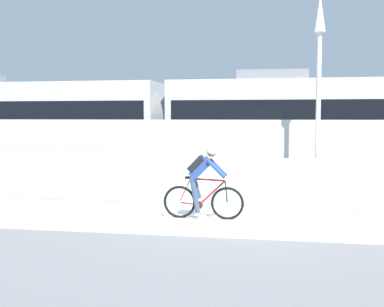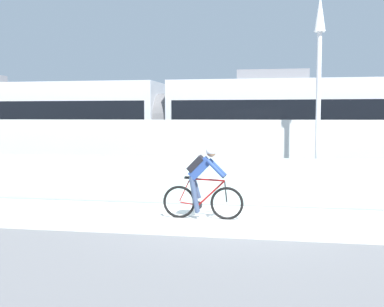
{
  "view_description": "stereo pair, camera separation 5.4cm",
  "coord_description": "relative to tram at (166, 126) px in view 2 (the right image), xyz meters",
  "views": [
    {
      "loc": [
        1.02,
        -10.46,
        2.22
      ],
      "look_at": [
        -1.27,
        2.35,
        1.25
      ],
      "focal_mm": 46.12,
      "sensor_mm": 36.0,
      "label": 1
    },
    {
      "loc": [
        1.08,
        -10.45,
        2.22
      ],
      "look_at": [
        -1.27,
        2.35,
        1.25
      ],
      "focal_mm": 46.12,
      "sensor_mm": 36.0,
      "label": 2
    }
  ],
  "objects": [
    {
      "name": "ground_plane",
      "position": [
        3.04,
        -6.85,
        -1.89
      ],
      "size": [
        200.0,
        200.0,
        0.0
      ],
      "primitive_type": "plane",
      "color": "slate"
    },
    {
      "name": "bike_path_deck",
      "position": [
        3.04,
        -6.85,
        -1.89
      ],
      "size": [
        32.0,
        3.2,
        0.01
      ],
      "primitive_type": "cube",
      "color": "silver",
      "rests_on": "ground"
    },
    {
      "name": "glass_parapet",
      "position": [
        3.04,
        -5.0,
        -1.29
      ],
      "size": [
        32.0,
        0.05,
        1.2
      ],
      "primitive_type": "cube",
      "color": "silver",
      "rests_on": "ground"
    },
    {
      "name": "concrete_barrier_wall",
      "position": [
        3.04,
        -3.2,
        -0.82
      ],
      "size": [
        32.0,
        0.36,
        2.14
      ],
      "primitive_type": "cube",
      "color": "silver",
      "rests_on": "ground"
    },
    {
      "name": "tram_rail_near",
      "position": [
        3.04,
        -0.72,
        -1.89
      ],
      "size": [
        32.0,
        0.08,
        0.01
      ],
      "primitive_type": "cube",
      "color": "#595654",
      "rests_on": "ground"
    },
    {
      "name": "tram_rail_far",
      "position": [
        3.04,
        0.72,
        -1.89
      ],
      "size": [
        32.0,
        0.08,
        0.01
      ],
      "primitive_type": "cube",
      "color": "#595654",
      "rests_on": "ground"
    },
    {
      "name": "tram",
      "position": [
        0.0,
        0.0,
        0.0
      ],
      "size": [
        22.56,
        2.54,
        3.81
      ],
      "color": "silver",
      "rests_on": "ground"
    },
    {
      "name": "cyclist_on_bike",
      "position": [
        2.43,
        -6.85,
        -1.09
      ],
      "size": [
        1.77,
        0.58,
        1.61
      ],
      "color": "black",
      "rests_on": "ground"
    },
    {
      "name": "lamp_post_antenna",
      "position": [
        4.99,
        -4.7,
        1.4
      ],
      "size": [
        0.28,
        0.28,
        5.2
      ],
      "color": "gray",
      "rests_on": "ground"
    }
  ]
}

